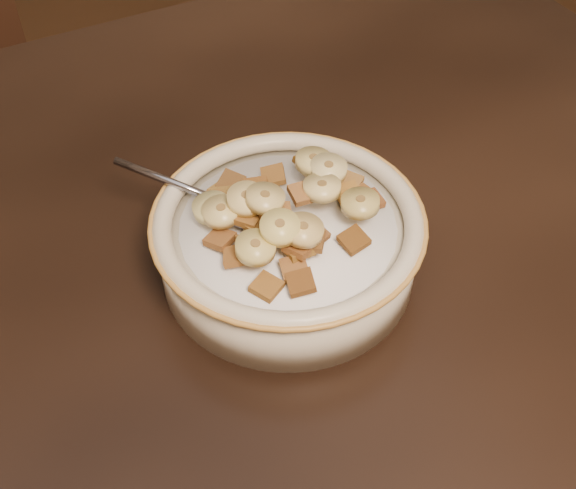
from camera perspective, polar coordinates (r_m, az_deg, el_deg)
name	(u,v)px	position (r m, az deg, el deg)	size (l,w,h in m)	color
table	(96,334)	(0.63, -14.89, -6.82)	(1.40, 0.90, 0.04)	black
cereal_bowl	(288,248)	(0.61, 0.00, -0.26)	(0.22, 0.22, 0.05)	beige
milk	(288,226)	(0.59, 0.00, 1.45)	(0.18, 0.18, 0.00)	white
spoon	(249,212)	(0.60, -3.11, 2.58)	(0.04, 0.05, 0.01)	gray
cereal_square_0	(308,162)	(0.64, 1.59, 6.55)	(0.02, 0.02, 0.01)	brown
cereal_square_1	(212,210)	(0.60, -6.01, 2.73)	(0.02, 0.02, 0.01)	brown
cereal_square_2	(275,217)	(0.57, -1.04, 2.22)	(0.02, 0.02, 0.01)	brown
cereal_square_3	(278,211)	(0.57, -0.76, 2.63)	(0.02, 0.02, 0.01)	olive
cereal_square_4	(311,241)	(0.56, 1.83, 0.29)	(0.02, 0.02, 0.01)	brown
cereal_square_5	(299,247)	(0.55, 0.91, -0.20)	(0.02, 0.02, 0.01)	#9B5829
cereal_square_6	(303,193)	(0.58, 1.18, 4.08)	(0.02, 0.02, 0.01)	#976031
cereal_square_7	(224,190)	(0.62, -5.12, 4.28)	(0.02, 0.02, 0.01)	olive
cereal_square_8	(348,194)	(0.61, 4.79, 4.02)	(0.02, 0.02, 0.01)	olive
cereal_square_9	(294,268)	(0.55, 0.50, -1.89)	(0.02, 0.02, 0.01)	brown
cereal_square_10	(273,176)	(0.62, -1.18, 5.46)	(0.02, 0.02, 0.01)	brown
cereal_square_11	(370,200)	(0.61, 6.47, 3.53)	(0.02, 0.02, 0.01)	brown
cereal_square_12	(349,183)	(0.62, 4.84, 4.90)	(0.02, 0.02, 0.01)	olive
cereal_square_13	(259,223)	(0.57, -2.32, 1.68)	(0.02, 0.02, 0.01)	brown
cereal_square_14	(212,198)	(0.61, -5.99, 3.67)	(0.02, 0.02, 0.01)	#955C28
cereal_square_15	(248,217)	(0.57, -3.18, 2.20)	(0.02, 0.02, 0.01)	brown
cereal_square_16	(264,198)	(0.59, -1.87, 3.71)	(0.02, 0.02, 0.01)	brown
cereal_square_17	(354,240)	(0.57, 5.22, 0.36)	(0.02, 0.02, 0.01)	brown
cereal_square_18	(251,244)	(0.56, -2.95, 0.07)	(0.02, 0.02, 0.01)	brown
cereal_square_19	(237,256)	(0.56, -4.08, -0.88)	(0.02, 0.02, 0.01)	brown
cereal_square_20	(298,250)	(0.56, 0.82, -0.41)	(0.02, 0.02, 0.01)	brown
cereal_square_21	(267,287)	(0.54, -1.70, -3.34)	(0.02, 0.02, 0.01)	#9C621E
cereal_square_22	(256,187)	(0.61, -2.56, 4.56)	(0.02, 0.02, 0.01)	brown
cereal_square_23	(301,282)	(0.54, 1.02, -3.02)	(0.02, 0.02, 0.01)	brown
cereal_square_24	(313,235)	(0.56, 1.98, 0.79)	(0.02, 0.02, 0.01)	brown
cereal_square_25	(220,239)	(0.57, -5.39, 0.44)	(0.02, 0.02, 0.01)	brown
cereal_square_26	(231,183)	(0.62, -4.53, 4.89)	(0.02, 0.02, 0.01)	brown
cereal_square_27	(363,197)	(0.61, 5.92, 3.78)	(0.02, 0.02, 0.01)	brown
cereal_square_28	(256,187)	(0.61, -2.57, 4.53)	(0.02, 0.02, 0.01)	#63310F
banana_slice_0	(221,212)	(0.58, -5.29, 2.60)	(0.03, 0.03, 0.01)	#CFB77B
banana_slice_1	(303,230)	(0.55, 1.22, 1.15)	(0.03, 0.03, 0.01)	#F5D27B
banana_slice_2	(360,203)	(0.58, 5.72, 3.27)	(0.03, 0.03, 0.01)	#D7C169
banana_slice_3	(322,188)	(0.59, 2.70, 4.50)	(0.03, 0.03, 0.01)	#EBCA77
banana_slice_4	(246,199)	(0.57, -3.31, 3.61)	(0.03, 0.03, 0.01)	#FBE18B
banana_slice_5	(329,169)	(0.61, 3.23, 5.99)	(0.03, 0.03, 0.01)	#F0E499
banana_slice_6	(318,166)	(0.62, 2.38, 6.21)	(0.03, 0.03, 0.01)	tan
banana_slice_7	(256,248)	(0.54, -2.58, -0.24)	(0.03, 0.03, 0.01)	#D1C06B
banana_slice_8	(314,161)	(0.61, 2.03, 6.60)	(0.03, 0.03, 0.01)	#E9CF79
banana_slice_9	(212,208)	(0.58, -6.06, 2.92)	(0.03, 0.03, 0.01)	#DFD789
banana_slice_10	(265,199)	(0.57, -1.81, 3.65)	(0.03, 0.03, 0.01)	#D3BA7B
banana_slice_11	(280,228)	(0.54, -0.64, 1.34)	(0.03, 0.03, 0.01)	#F1D975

